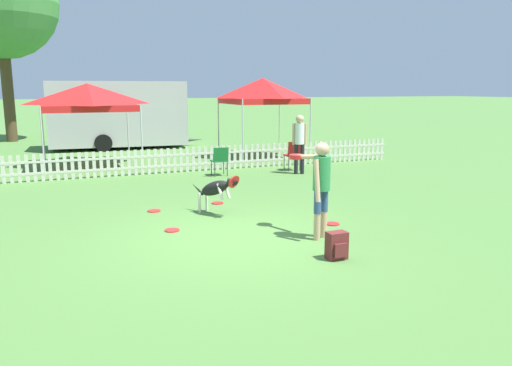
{
  "coord_description": "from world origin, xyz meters",
  "views": [
    {
      "loc": [
        -2.69,
        -7.5,
        2.44
      ],
      "look_at": [
        0.7,
        0.64,
        0.76
      ],
      "focal_mm": 35.0,
      "sensor_mm": 36.0,
      "label": 1
    }
  ],
  "objects_px": {
    "folding_chair_center": "(220,159)",
    "folding_chair_blue_left": "(293,153)",
    "canopy_tent_secondary": "(263,91)",
    "handler_person": "(319,179)",
    "tree_left_grove": "(0,3)",
    "spectator_standing": "(300,138)",
    "frisbee_midfield": "(154,211)",
    "leaping_dog": "(216,188)",
    "frisbee_far_scatter": "(218,203)",
    "backpack_on_grass": "(337,246)",
    "frisbee_near_handler": "(172,230)",
    "frisbee_near_dog": "(332,224)",
    "canopy_tent_main": "(88,97)",
    "equipment_trailer": "(118,113)"
  },
  "relations": [
    {
      "from": "handler_person",
      "to": "canopy_tent_secondary",
      "type": "distance_m",
      "value": 10.1
    },
    {
      "from": "frisbee_near_dog",
      "to": "leaping_dog",
      "type": "bearing_deg",
      "value": 139.31
    },
    {
      "from": "tree_left_grove",
      "to": "folding_chair_blue_left",
      "type": "bearing_deg",
      "value": -56.44
    },
    {
      "from": "folding_chair_blue_left",
      "to": "equipment_trailer",
      "type": "height_order",
      "value": "equipment_trailer"
    },
    {
      "from": "handler_person",
      "to": "folding_chair_center",
      "type": "xyz_separation_m",
      "value": [
        0.39,
        6.28,
        -0.51
      ]
    },
    {
      "from": "folding_chair_center",
      "to": "backpack_on_grass",
      "type": "bearing_deg",
      "value": 87.21
    },
    {
      "from": "spectator_standing",
      "to": "tree_left_grove",
      "type": "xyz_separation_m",
      "value": [
        -8.23,
        13.14,
        5.15
      ]
    },
    {
      "from": "backpack_on_grass",
      "to": "spectator_standing",
      "type": "distance_m",
      "value": 7.4
    },
    {
      "from": "frisbee_midfield",
      "to": "folding_chair_blue_left",
      "type": "height_order",
      "value": "folding_chair_blue_left"
    },
    {
      "from": "frisbee_near_dog",
      "to": "folding_chair_center",
      "type": "relative_size",
      "value": 0.31
    },
    {
      "from": "folding_chair_blue_left",
      "to": "canopy_tent_main",
      "type": "distance_m",
      "value": 6.7
    },
    {
      "from": "frisbee_far_scatter",
      "to": "canopy_tent_main",
      "type": "bearing_deg",
      "value": 106.9
    },
    {
      "from": "frisbee_near_dog",
      "to": "backpack_on_grass",
      "type": "bearing_deg",
      "value": -119.3
    },
    {
      "from": "frisbee_near_handler",
      "to": "frisbee_near_dog",
      "type": "distance_m",
      "value": 2.88
    },
    {
      "from": "frisbee_near_handler",
      "to": "spectator_standing",
      "type": "relative_size",
      "value": 0.15
    },
    {
      "from": "tree_left_grove",
      "to": "frisbee_midfield",
      "type": "bearing_deg",
      "value": -77.84
    },
    {
      "from": "equipment_trailer",
      "to": "tree_left_grove",
      "type": "relative_size",
      "value": 0.72
    },
    {
      "from": "backpack_on_grass",
      "to": "canopy_tent_secondary",
      "type": "bearing_deg",
      "value": 72.27
    },
    {
      "from": "backpack_on_grass",
      "to": "frisbee_midfield",
      "type": "bearing_deg",
      "value": 115.97
    },
    {
      "from": "leaping_dog",
      "to": "frisbee_far_scatter",
      "type": "xyz_separation_m",
      "value": [
        0.32,
        0.91,
        -0.52
      ]
    },
    {
      "from": "canopy_tent_main",
      "to": "spectator_standing",
      "type": "height_order",
      "value": "canopy_tent_main"
    },
    {
      "from": "frisbee_midfield",
      "to": "canopy_tent_secondary",
      "type": "distance_m",
      "value": 8.81
    },
    {
      "from": "handler_person",
      "to": "tree_left_grove",
      "type": "xyz_separation_m",
      "value": [
        -5.61,
        18.88,
        5.19
      ]
    },
    {
      "from": "equipment_trailer",
      "to": "backpack_on_grass",
      "type": "bearing_deg",
      "value": -81.43
    },
    {
      "from": "handler_person",
      "to": "canopy_tent_main",
      "type": "xyz_separation_m",
      "value": [
        -2.8,
        9.74,
        1.17
      ]
    },
    {
      "from": "folding_chair_center",
      "to": "canopy_tent_secondary",
      "type": "distance_m",
      "value": 4.61
    },
    {
      "from": "handler_person",
      "to": "frisbee_midfield",
      "type": "xyz_separation_m",
      "value": [
        -2.16,
        2.85,
        -0.99
      ]
    },
    {
      "from": "frisbee_midfield",
      "to": "spectator_standing",
      "type": "distance_m",
      "value": 5.68
    },
    {
      "from": "folding_chair_blue_left",
      "to": "leaping_dog",
      "type": "bearing_deg",
      "value": 51.04
    },
    {
      "from": "folding_chair_center",
      "to": "canopy_tent_secondary",
      "type": "bearing_deg",
      "value": -127.44
    },
    {
      "from": "canopy_tent_main",
      "to": "frisbee_near_handler",
      "type": "bearing_deg",
      "value": -85.55
    },
    {
      "from": "canopy_tent_secondary",
      "to": "equipment_trailer",
      "type": "xyz_separation_m",
      "value": [
        -4.41,
        4.74,
        -0.92
      ]
    },
    {
      "from": "handler_person",
      "to": "folding_chair_blue_left",
      "type": "height_order",
      "value": "handler_person"
    },
    {
      "from": "folding_chair_center",
      "to": "spectator_standing",
      "type": "xyz_separation_m",
      "value": [
        2.23,
        -0.54,
        0.54
      ]
    },
    {
      "from": "spectator_standing",
      "to": "tree_left_grove",
      "type": "height_order",
      "value": "tree_left_grove"
    },
    {
      "from": "folding_chair_center",
      "to": "canopy_tent_main",
      "type": "relative_size",
      "value": 0.29
    },
    {
      "from": "leaping_dog",
      "to": "backpack_on_grass",
      "type": "distance_m",
      "value": 3.25
    },
    {
      "from": "frisbee_far_scatter",
      "to": "canopy_tent_secondary",
      "type": "bearing_deg",
      "value": 59.32
    },
    {
      "from": "canopy_tent_secondary",
      "to": "handler_person",
      "type": "bearing_deg",
      "value": -108.02
    },
    {
      "from": "frisbee_far_scatter",
      "to": "tree_left_grove",
      "type": "distance_m",
      "value": 17.7
    },
    {
      "from": "frisbee_near_handler",
      "to": "folding_chair_center",
      "type": "relative_size",
      "value": 0.31
    },
    {
      "from": "leaping_dog",
      "to": "canopy_tent_secondary",
      "type": "bearing_deg",
      "value": -146.28
    },
    {
      "from": "handler_person",
      "to": "equipment_trailer",
      "type": "height_order",
      "value": "equipment_trailer"
    },
    {
      "from": "frisbee_midfield",
      "to": "tree_left_grove",
      "type": "distance_m",
      "value": 17.52
    },
    {
      "from": "frisbee_far_scatter",
      "to": "frisbee_midfield",
      "type": "bearing_deg",
      "value": -172.88
    },
    {
      "from": "handler_person",
      "to": "canopy_tent_secondary",
      "type": "bearing_deg",
      "value": 45.11
    },
    {
      "from": "canopy_tent_main",
      "to": "folding_chair_blue_left",
      "type": "bearing_deg",
      "value": -31.82
    },
    {
      "from": "equipment_trailer",
      "to": "frisbee_near_handler",
      "type": "bearing_deg",
      "value": -89.0
    },
    {
      "from": "folding_chair_center",
      "to": "folding_chair_blue_left",
      "type": "bearing_deg",
      "value": -176.67
    },
    {
      "from": "canopy_tent_secondary",
      "to": "spectator_standing",
      "type": "height_order",
      "value": "canopy_tent_secondary"
    }
  ]
}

